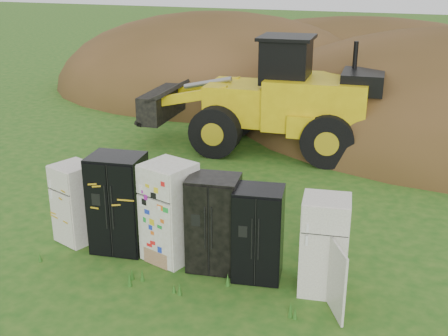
% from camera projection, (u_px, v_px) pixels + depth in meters
% --- Properties ---
extents(ground, '(120.00, 120.00, 0.00)m').
position_uv_depth(ground, '(194.00, 262.00, 10.37)').
color(ground, '#1E5516').
rests_on(ground, ground).
extents(fridge_leftmost, '(0.87, 0.86, 1.59)m').
position_uv_depth(fridge_leftmost, '(76.00, 203.00, 10.96)').
color(fridge_leftmost, white).
rests_on(fridge_leftmost, ground).
extents(fridge_black_side, '(1.10, 0.93, 1.89)m').
position_uv_depth(fridge_black_side, '(119.00, 203.00, 10.58)').
color(fridge_black_side, black).
rests_on(fridge_black_side, ground).
extents(fridge_sticker, '(1.01, 0.96, 1.87)m').
position_uv_depth(fridge_sticker, '(170.00, 212.00, 10.22)').
color(fridge_sticker, white).
rests_on(fridge_sticker, ground).
extents(fridge_dark_mid, '(1.00, 0.86, 1.74)m').
position_uv_depth(fridge_dark_mid, '(214.00, 223.00, 9.94)').
color(fridge_dark_mid, black).
rests_on(fridge_dark_mid, ground).
extents(fridge_black_right, '(0.95, 0.84, 1.66)m').
position_uv_depth(fridge_black_right, '(258.00, 234.00, 9.63)').
color(fridge_black_right, black).
rests_on(fridge_black_right, ground).
extents(fridge_open_door, '(0.87, 0.82, 1.68)m').
position_uv_depth(fridge_open_door, '(324.00, 245.00, 9.21)').
color(fridge_open_door, white).
rests_on(fridge_open_door, ground).
extents(wheel_loader, '(7.13, 3.49, 3.33)m').
position_uv_depth(wheel_loader, '(257.00, 93.00, 16.30)').
color(wheel_loader, '#DABD0E').
rests_on(wheel_loader, ground).
extents(dirt_mound_left, '(14.98, 11.23, 6.69)m').
position_uv_depth(dirt_mound_left, '(218.00, 90.00, 24.70)').
color(dirt_mound_left, '#433015').
rests_on(dirt_mound_left, ground).
extents(dirt_mound_back, '(17.52, 11.68, 5.99)m').
position_uv_depth(dirt_mound_back, '(362.00, 83.00, 25.98)').
color(dirt_mound_back, '#433015').
rests_on(dirt_mound_back, ground).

